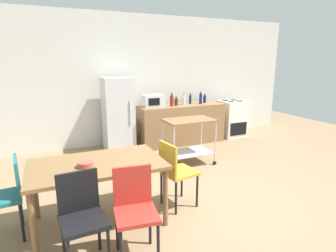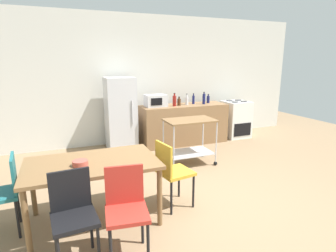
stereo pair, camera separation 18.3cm
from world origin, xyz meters
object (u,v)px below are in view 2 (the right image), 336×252
at_px(chair_mustard, 171,170).
at_px(microwave, 156,101).
at_px(chair_red, 126,206).
at_px(bottle_wine, 179,102).
at_px(chair_black, 73,211).
at_px(fruit_bowl, 80,163).
at_px(bottle_soy_sauce, 204,99).
at_px(dining_table, 92,168).
at_px(refrigerator, 121,114).
at_px(bottle_vinegar, 193,99).
at_px(stove_oven, 236,119).
at_px(kitchen_cart, 190,134).
at_px(bottle_sparkling_water, 174,101).
at_px(bottle_soda, 187,100).
at_px(bottle_hot_sauce, 208,99).
at_px(chair_teal, 4,190).

height_order(chair_mustard, microwave, microwave).
bearing_deg(chair_red, bottle_wine, 65.75).
xyz_separation_m(chair_mustard, chair_black, (-1.24, -0.59, 0.00)).
bearing_deg(fruit_bowl, bottle_soy_sauce, 40.69).
relative_size(dining_table, chair_mustard, 1.69).
height_order(microwave, fruit_bowl, microwave).
distance_m(chair_black, refrigerator, 3.47).
relative_size(chair_red, bottle_wine, 4.48).
bearing_deg(bottle_soy_sauce, bottle_vinegar, 152.31).
relative_size(chair_mustard, stove_oven, 0.97).
relative_size(dining_table, fruit_bowl, 8.70).
distance_m(refrigerator, bottle_soy_sauce, 1.95).
xyz_separation_m(bottle_wine, bottle_vinegar, (0.40, 0.08, 0.02)).
xyz_separation_m(stove_oven, bottle_wine, (-1.59, -0.05, 0.53)).
bearing_deg(kitchen_cart, fruit_bowl, -146.39).
bearing_deg(bottle_sparkling_water, microwave, 164.22).
distance_m(kitchen_cart, bottle_wine, 1.35).
relative_size(chair_red, kitchen_cart, 0.98).
relative_size(dining_table, chair_red, 1.69).
height_order(stove_oven, bottle_soda, bottle_soda).
xyz_separation_m(dining_table, bottle_hot_sauce, (3.01, 2.59, 0.32)).
distance_m(bottle_wine, fruit_bowl, 3.49).
relative_size(stove_oven, bottle_sparkling_water, 3.15).
height_order(kitchen_cart, bottle_soy_sauce, bottle_soy_sauce).
bearing_deg(dining_table, bottle_soy_sauce, 41.11).
xyz_separation_m(chair_black, microwave, (1.94, 3.20, 0.51)).
bearing_deg(bottle_vinegar, chair_mustard, -121.93).
bearing_deg(bottle_vinegar, fruit_bowl, -135.94).
bearing_deg(microwave, bottle_wine, -7.75).
bearing_deg(stove_oven, microwave, 179.39).
bearing_deg(chair_teal, refrigerator, 138.84).
bearing_deg(chair_red, stove_oven, 49.86).
height_order(dining_table, stove_oven, stove_oven).
bearing_deg(refrigerator, chair_mustard, -88.38).
bearing_deg(bottle_hot_sauce, bottle_soda, -174.58).
bearing_deg(fruit_bowl, bottle_vinegar, 44.06).
bearing_deg(bottle_soy_sauce, chair_black, -134.85).
xyz_separation_m(dining_table, chair_red, (0.22, -0.72, -0.15)).
relative_size(chair_teal, bottle_soy_sauce, 3.15).
distance_m(refrigerator, fruit_bowl, 2.90).
height_order(chair_black, bottle_hot_sauce, bottle_hot_sauce).
bearing_deg(dining_table, microwave, 56.82).
height_order(chair_mustard, chair_teal, same).
bearing_deg(fruit_bowl, bottle_soda, 45.63).
bearing_deg(chair_red, bottle_hot_sauce, 57.33).
bearing_deg(chair_red, refrigerator, 86.05).
bearing_deg(chair_mustard, chair_teal, 75.77).
relative_size(chair_teal, fruit_bowl, 5.16).
height_order(bottle_sparkling_water, bottle_wine, bottle_sparkling_water).
distance_m(chair_teal, bottle_soy_sauce, 4.47).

